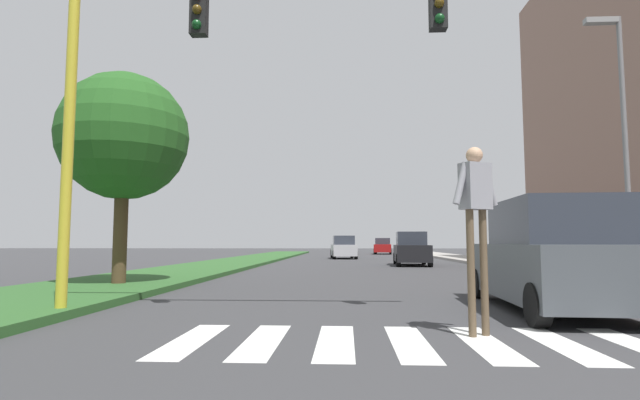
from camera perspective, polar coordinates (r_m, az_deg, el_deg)
ground_plane at (r=27.20m, az=4.74°, el=-7.53°), size 140.00×140.00×0.00m
crosswalk at (r=6.25m, az=10.47°, el=-16.10°), size 5.85×2.20×0.01m
median_strip at (r=25.97m, az=-11.10°, el=-7.41°), size 3.92×64.00×0.15m
tree_mid at (r=14.20m, az=-22.03°, el=6.86°), size 3.42×3.42×5.63m
sidewalk_right at (r=26.53m, az=21.55°, el=-7.10°), size 3.00×64.00×0.15m
traffic_light_gantry at (r=8.77m, az=-14.81°, el=15.74°), size 7.38×0.30×6.00m
street_lamp_right at (r=16.22m, az=31.80°, el=7.80°), size 1.02×0.24×7.50m
pedestrian_performer at (r=6.76m, az=17.81°, el=-0.97°), size 0.70×0.43×2.49m
suv_crossing at (r=9.69m, az=25.61°, el=-6.19°), size 2.16×4.68×1.97m
sedan_midblock at (r=26.22m, az=10.68°, el=-5.78°), size 1.97×4.11×1.77m
sedan_distant at (r=36.53m, az=2.78°, el=-5.65°), size 2.07×4.21×1.70m
sedan_far_horizon at (r=50.93m, az=7.38°, el=-5.44°), size 2.16×4.57×1.65m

